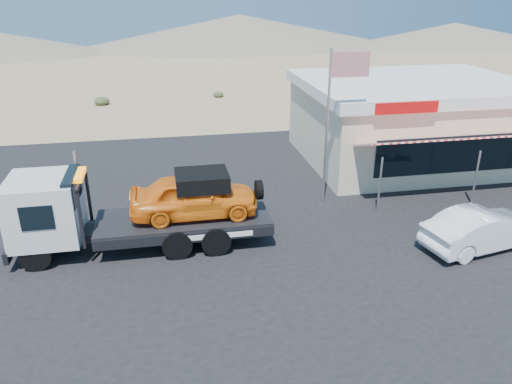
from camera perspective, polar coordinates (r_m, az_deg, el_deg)
ground at (r=15.35m, az=-4.11°, el=-9.36°), size 120.00×120.00×0.00m
asphalt_lot at (r=18.21m, az=0.98°, el=-3.77°), size 32.00×24.00×0.02m
tow_truck at (r=16.63m, az=-13.58°, el=-1.59°), size 8.16×2.42×2.73m
white_sedan at (r=18.00m, az=24.46°, el=-3.88°), size 4.31×2.21×1.35m
jerky_store at (r=25.67m, az=17.22°, el=7.89°), size 10.40×9.97×3.90m
flagpole at (r=19.05m, az=8.89°, el=9.21°), size 1.55×0.10×6.00m
distant_hills at (r=68.87m, az=-18.63°, el=16.46°), size 126.00×48.00×4.20m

